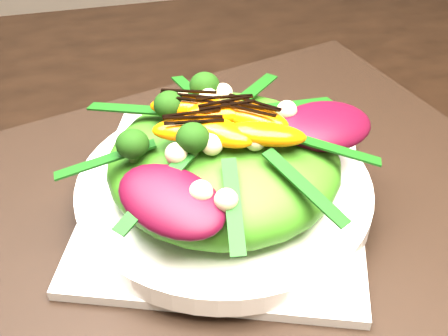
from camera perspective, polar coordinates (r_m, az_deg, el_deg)
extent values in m
cube|color=black|center=(0.52, 0.00, -3.77)|extent=(0.63, 0.54, 0.00)
cube|color=silver|center=(0.52, 0.00, -3.24)|extent=(0.30, 0.30, 0.01)
cylinder|color=white|center=(0.51, 0.00, -2.10)|extent=(0.31, 0.31, 0.02)
ellipsoid|color=#3A7D17|center=(0.49, 0.00, 0.51)|extent=(0.22, 0.22, 0.07)
ellipsoid|color=#3C0616|center=(0.50, 9.66, 4.00)|extent=(0.10, 0.07, 0.02)
ellipsoid|color=#DF6203|center=(0.47, -1.76, 4.70)|extent=(0.07, 0.03, 0.02)
sphere|color=#0C3409|center=(0.48, -6.44, 5.45)|extent=(0.05, 0.05, 0.04)
sphere|color=beige|center=(0.44, 4.31, 0.30)|extent=(0.02, 0.02, 0.02)
cube|color=black|center=(0.47, -1.78, 5.61)|extent=(0.05, 0.01, 0.00)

